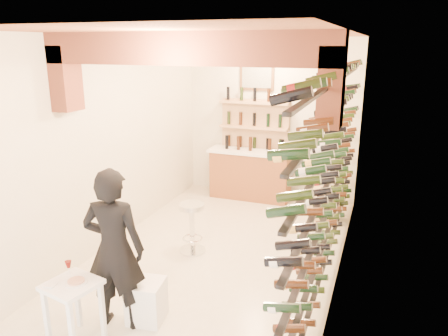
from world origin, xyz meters
name	(u,v)px	position (x,y,z in m)	size (l,w,h in m)	color
ground	(217,256)	(0.00, 0.00, 0.00)	(6.00, 6.00, 0.00)	beige
room_shell	(209,109)	(0.00, -0.26, 2.25)	(3.52, 6.02, 3.21)	beige
wine_rack	(327,167)	(1.53, 0.00, 1.55)	(0.32, 5.70, 2.56)	black
back_counter	(251,173)	(-0.30, 2.65, 0.53)	(1.70, 0.62, 1.29)	brown
back_shelving	(254,140)	(-0.30, 2.89, 1.17)	(1.40, 0.31, 2.73)	tan
tasting_table	(73,294)	(-0.69, -2.32, 0.58)	(0.58, 0.58, 0.86)	white
white_stool	(147,301)	(-0.19, -1.72, 0.24)	(0.39, 0.39, 0.48)	white
person	(114,250)	(-0.45, -1.89, 0.92)	(0.67, 0.44, 1.85)	black
chrome_barstool	(192,224)	(-0.41, 0.02, 0.45)	(0.40, 0.40, 0.78)	silver
crate_lower	(323,213)	(1.28, 1.99, 0.13)	(0.43, 0.30, 0.26)	tan
crate_upper	(324,198)	(1.28, 1.99, 0.42)	(0.55, 0.38, 0.32)	tan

